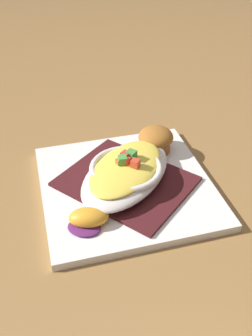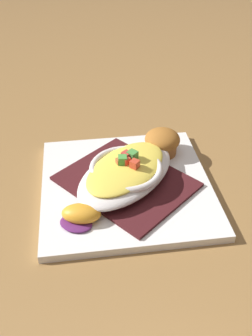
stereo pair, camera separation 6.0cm
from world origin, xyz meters
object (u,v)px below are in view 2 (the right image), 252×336
square_plate (126,186)px  orange_garnish (80,215)px  gratin_dish (126,171)px  muffin (162,142)px

square_plate → orange_garnish: (-0.06, -0.09, 0.02)m
gratin_dish → muffin: bearing=56.5°
gratin_dish → muffin: size_ratio=3.66×
gratin_dish → orange_garnish: (-0.06, -0.09, -0.01)m
square_plate → muffin: (0.06, 0.09, 0.03)m
square_plate → muffin: 0.11m
gratin_dish → muffin: 0.11m
square_plate → muffin: muffin is taller
muffin → orange_garnish: (-0.12, -0.18, -0.01)m
muffin → orange_garnish: 0.21m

